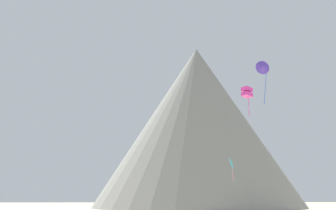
{
  "coord_description": "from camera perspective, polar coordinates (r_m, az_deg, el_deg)",
  "views": [
    {
      "loc": [
        -5.74,
        -26.23,
        3.61
      ],
      "look_at": [
        -1.62,
        42.72,
        17.51
      ],
      "focal_mm": 47.93,
      "sensor_mm": 36.0,
      "label": 1
    }
  ],
  "objects": [
    {
      "name": "kite_magenta_mid",
      "position": [
        60.28,
        10.0,
        1.6
      ],
      "size": [
        1.6,
        1.58,
        3.85
      ],
      "rotation": [
        0.0,
        0.0,
        5.23
      ],
      "color": "#D1339E"
    },
    {
      "name": "kite_indigo_mid",
      "position": [
        63.63,
        11.97,
        4.67
      ],
      "size": [
        1.99,
        0.64,
        6.17
      ],
      "rotation": [
        0.0,
        0.0,
        0.06
      ],
      "color": "#5138B2"
    },
    {
      "name": "rock_massif",
      "position": [
        134.18,
        4.23,
        -4.33
      ],
      "size": [
        82.03,
        82.03,
        47.54
      ],
      "color": "gray",
      "rests_on": "ground_plane"
    },
    {
      "name": "kite_cyan_low",
      "position": [
        80.33,
        8.1,
        -7.33
      ],
      "size": [
        1.54,
        2.26,
        4.3
      ],
      "rotation": [
        0.0,
        0.0,
        1.24
      ],
      "color": "#33BCDB"
    }
  ]
}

